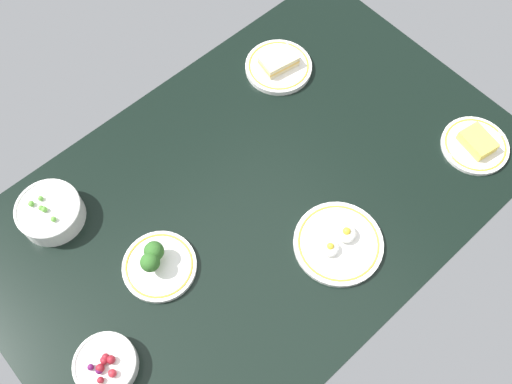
{
  "coord_description": "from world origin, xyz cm",
  "views": [
    {
      "loc": [
        41.48,
        46.11,
        129.86
      ],
      "look_at": [
        0.0,
        0.0,
        6.0
      ],
      "focal_mm": 39.59,
      "sensor_mm": 36.0,
      "label": 1
    }
  ],
  "objects_px": {
    "bowl_peas": "(50,212)",
    "plate_sandwich": "(279,66)",
    "plate_cheese": "(476,144)",
    "bowl_berries": "(106,365)",
    "plate_broccoli": "(157,263)",
    "plate_eggs": "(338,243)"
  },
  "relations": [
    {
      "from": "bowl_peas",
      "to": "plate_cheese",
      "type": "xyz_separation_m",
      "value": [
        -0.92,
        0.56,
        -0.02
      ]
    },
    {
      "from": "plate_cheese",
      "to": "bowl_peas",
      "type": "bearing_deg",
      "value": -31.21
    },
    {
      "from": "bowl_peas",
      "to": "plate_eggs",
      "type": "xyz_separation_m",
      "value": [
        -0.47,
        0.51,
        -0.02
      ]
    },
    {
      "from": "bowl_peas",
      "to": "plate_sandwich",
      "type": "relative_size",
      "value": 0.84
    },
    {
      "from": "bowl_peas",
      "to": "plate_broccoli",
      "type": "distance_m",
      "value": 0.29
    },
    {
      "from": "plate_eggs",
      "to": "plate_broccoli",
      "type": "bearing_deg",
      "value": -34.42
    },
    {
      "from": "plate_broccoli",
      "to": "bowl_peas",
      "type": "bearing_deg",
      "value": -67.47
    },
    {
      "from": "plate_cheese",
      "to": "plate_broccoli",
      "type": "relative_size",
      "value": 1.0
    },
    {
      "from": "plate_sandwich",
      "to": "plate_broccoli",
      "type": "height_order",
      "value": "plate_broccoli"
    },
    {
      "from": "bowl_berries",
      "to": "plate_broccoli",
      "type": "bearing_deg",
      "value": -153.82
    },
    {
      "from": "bowl_berries",
      "to": "plate_broccoli",
      "type": "xyz_separation_m",
      "value": [
        -0.22,
        -0.11,
        0.0
      ]
    },
    {
      "from": "plate_sandwich",
      "to": "bowl_berries",
      "type": "height_order",
      "value": "bowl_berries"
    },
    {
      "from": "bowl_peas",
      "to": "plate_broccoli",
      "type": "relative_size",
      "value": 0.9
    },
    {
      "from": "bowl_peas",
      "to": "plate_cheese",
      "type": "bearing_deg",
      "value": 148.79
    },
    {
      "from": "plate_cheese",
      "to": "bowl_berries",
      "type": "bearing_deg",
      "value": -9.97
    },
    {
      "from": "plate_sandwich",
      "to": "bowl_peas",
      "type": "bearing_deg",
      "value": -2.58
    },
    {
      "from": "bowl_peas",
      "to": "plate_sandwich",
      "type": "height_order",
      "value": "bowl_peas"
    },
    {
      "from": "bowl_berries",
      "to": "bowl_peas",
      "type": "bearing_deg",
      "value": -105.83
    },
    {
      "from": "plate_eggs",
      "to": "bowl_peas",
      "type": "bearing_deg",
      "value": -47.76
    },
    {
      "from": "plate_broccoli",
      "to": "plate_eggs",
      "type": "bearing_deg",
      "value": 145.58
    },
    {
      "from": "plate_broccoli",
      "to": "bowl_berries",
      "type": "bearing_deg",
      "value": 26.18
    },
    {
      "from": "bowl_peas",
      "to": "plate_broccoli",
      "type": "xyz_separation_m",
      "value": [
        -0.11,
        0.27,
        -0.01
      ]
    }
  ]
}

